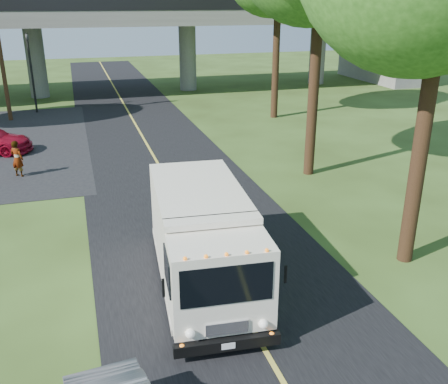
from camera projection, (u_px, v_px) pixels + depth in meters
name	position (u px, v px, depth m)	size (l,w,h in m)	color
ground	(240.00, 308.00, 12.54)	(120.00, 120.00, 0.00)	#2F4017
road	(167.00, 179.00, 21.46)	(7.00, 90.00, 0.02)	black
lane_line	(167.00, 179.00, 21.46)	(0.12, 90.00, 0.01)	gold
overpass	(113.00, 36.00, 39.46)	(54.00, 10.00, 7.30)	slate
traffic_signal	(31.00, 65.00, 32.99)	(0.18, 0.22, 5.20)	black
step_van	(203.00, 238.00, 13.06)	(2.79, 6.41, 2.62)	silver
pedestrian	(17.00, 159.00, 21.57)	(0.59, 0.39, 1.61)	gray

